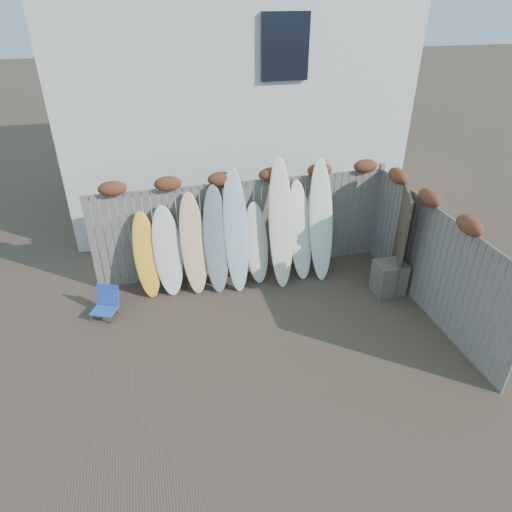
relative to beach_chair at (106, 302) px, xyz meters
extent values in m
plane|color=#493A2D|center=(2.78, -1.45, -0.26)|extent=(80.00, 80.00, 0.00)
cube|color=slate|center=(2.78, 0.95, 0.74)|extent=(6.00, 0.10, 2.00)
cube|color=slate|center=(5.78, 0.95, 0.79)|extent=(0.10, 0.10, 2.10)
ellipsoid|color=brown|center=(0.38, 0.91, 1.84)|extent=(0.52, 0.28, 0.28)
ellipsoid|color=brown|center=(1.38, 0.91, 1.84)|extent=(0.52, 0.28, 0.28)
ellipsoid|color=brown|center=(2.38, 0.91, 1.84)|extent=(0.52, 0.28, 0.28)
ellipsoid|color=brown|center=(3.38, 0.91, 1.84)|extent=(0.52, 0.28, 0.28)
ellipsoid|color=brown|center=(4.38, 0.91, 1.84)|extent=(0.52, 0.28, 0.28)
ellipsoid|color=brown|center=(5.38, 0.91, 1.84)|extent=(0.52, 0.28, 0.28)
cube|color=slate|center=(5.78, -1.25, 0.74)|extent=(0.10, 4.40, 2.00)
ellipsoid|color=brown|center=(5.74, -1.95, 1.84)|extent=(0.28, 0.56, 0.28)
ellipsoid|color=brown|center=(5.74, -0.85, 1.84)|extent=(0.28, 0.56, 0.28)
ellipsoid|color=brown|center=(5.74, 0.25, 1.84)|extent=(0.28, 0.56, 0.28)
cube|color=silver|center=(3.28, 5.05, 2.74)|extent=(8.00, 5.00, 6.00)
cube|color=black|center=(4.08, 2.50, 3.94)|extent=(1.00, 0.12, 1.30)
cube|color=#2358B1|center=(-0.04, -0.09, -0.10)|extent=(0.54, 0.51, 0.03)
cube|color=blue|center=(0.04, 0.09, 0.11)|extent=(0.44, 0.29, 0.39)
cylinder|color=#ABAAB1|center=(-0.28, -0.15, -0.18)|extent=(0.03, 0.03, 0.16)
cylinder|color=silver|center=(-0.15, 0.13, -0.18)|extent=(0.03, 0.03, 0.16)
cylinder|color=#A09FA6|center=(0.07, -0.32, -0.18)|extent=(0.03, 0.03, 0.16)
cylinder|color=silver|center=(0.20, -0.03, -0.18)|extent=(0.03, 0.03, 0.16)
cube|color=#706554|center=(5.39, -0.60, 0.07)|extent=(0.58, 0.48, 0.67)
cube|color=#3F3526|center=(5.69, -0.22, 0.76)|extent=(0.59, 1.27, 2.04)
ellipsoid|color=yellow|center=(0.82, 0.57, 0.56)|extent=(0.52, 0.63, 1.65)
ellipsoid|color=silver|center=(1.22, 0.57, 0.60)|extent=(0.59, 0.66, 1.72)
ellipsoid|color=#FD9C7B|center=(1.72, 0.54, 0.71)|extent=(0.51, 0.70, 1.94)
ellipsoid|color=gray|center=(2.16, 0.49, 0.77)|extent=(0.55, 0.77, 2.05)
ellipsoid|color=#A4BCC7|center=(2.56, 0.48, 0.92)|extent=(0.53, 0.85, 2.35)
ellipsoid|color=silver|center=(2.99, 0.56, 0.55)|extent=(0.49, 0.60, 1.61)
ellipsoid|color=#FBE6C2|center=(3.45, 0.44, 0.99)|extent=(0.57, 0.91, 2.49)
ellipsoid|color=white|center=(3.89, 0.53, 0.73)|extent=(0.53, 0.74, 1.98)
ellipsoid|color=white|center=(4.31, 0.48, 0.93)|extent=(0.56, 0.88, 2.39)
camera|label=1|loc=(1.04, -7.23, 4.99)|focal=32.00mm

